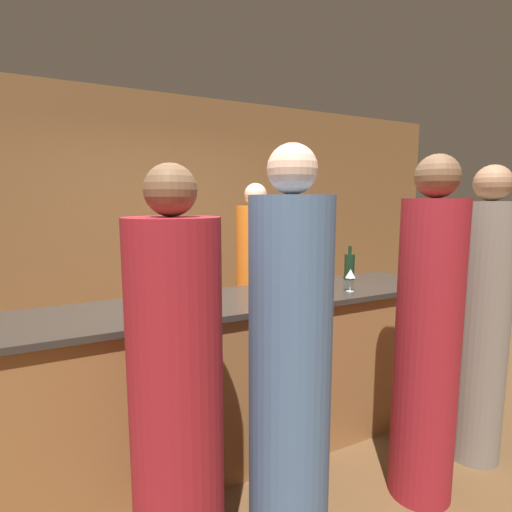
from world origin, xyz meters
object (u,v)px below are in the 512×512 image
(bartender, at_px, (256,296))
(guest_1, at_px, (427,343))
(guest_2, at_px, (482,325))
(guest_3, at_px, (177,402))
(wine_bottle_1, at_px, (349,266))
(guest_0, at_px, (290,368))

(bartender, xyz_separation_m, guest_1, (0.24, -1.58, 0.05))
(guest_2, relative_size, guest_3, 1.04)
(guest_2, height_order, guest_3, guest_2)
(guest_3, bearing_deg, bartender, 52.82)
(bartender, distance_m, guest_2, 1.72)
(bartender, distance_m, wine_bottle_1, 0.85)
(guest_0, distance_m, guest_1, 0.84)
(guest_1, relative_size, guest_2, 1.01)
(guest_0, relative_size, wine_bottle_1, 7.17)
(bartender, distance_m, guest_1, 1.60)
(wine_bottle_1, bearing_deg, guest_1, -106.21)
(guest_0, bearing_deg, guest_2, 0.12)
(guest_0, xyz_separation_m, guest_3, (-0.54, 0.02, -0.05))
(guest_1, bearing_deg, guest_3, 175.84)
(guest_1, xyz_separation_m, guest_3, (-1.37, 0.10, -0.06))
(guest_1, bearing_deg, wine_bottle_1, 73.79)
(guest_3, distance_m, wine_bottle_1, 1.91)
(wine_bottle_1, bearing_deg, guest_3, -151.62)
(guest_2, bearing_deg, wine_bottle_1, 108.06)
(guest_0, height_order, guest_1, guest_0)
(bartender, bearing_deg, guest_0, 68.66)
(guest_1, height_order, guest_2, guest_1)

